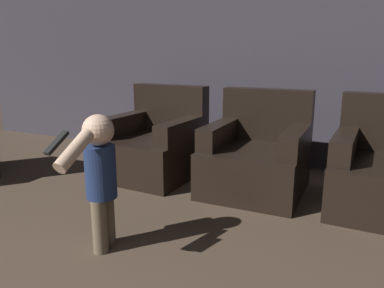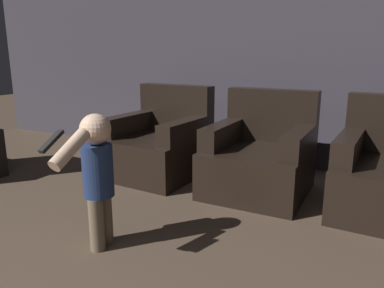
{
  "view_description": "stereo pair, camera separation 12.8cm",
  "coord_description": "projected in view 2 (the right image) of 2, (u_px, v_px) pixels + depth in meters",
  "views": [
    {
      "loc": [
        1.15,
        0.33,
        1.24
      ],
      "look_at": [
        -0.0,
        2.8,
        0.57
      ],
      "focal_mm": 35.0,
      "sensor_mm": 36.0,
      "label": 1
    },
    {
      "loc": [
        1.26,
        0.39,
        1.24
      ],
      "look_at": [
        -0.0,
        2.8,
        0.57
      ],
      "focal_mm": 35.0,
      "sensor_mm": 36.0,
      "label": 2
    }
  ],
  "objects": [
    {
      "name": "armchair_left",
      "position": [
        160.0,
        145.0,
        3.87
      ],
      "size": [
        0.9,
        0.95,
        0.9
      ],
      "rotation": [
        0.0,
        0.0,
        -0.06
      ],
      "color": "black",
      "rests_on": "ground_plane"
    },
    {
      "name": "wall_back",
      "position": [
        265.0,
        47.0,
        4.09
      ],
      "size": [
        8.4,
        0.05,
        2.6
      ],
      "color": "#3D3842",
      "rests_on": "ground_plane"
    },
    {
      "name": "armchair_middle",
      "position": [
        260.0,
        158.0,
        3.38
      ],
      "size": [
        0.85,
        0.91,
        0.9
      ],
      "rotation": [
        0.0,
        0.0,
        0.0
      ],
      "color": "black",
      "rests_on": "ground_plane"
    },
    {
      "name": "person_toddler",
      "position": [
        97.0,
        171.0,
        2.34
      ],
      "size": [
        0.19,
        0.6,
        0.88
      ],
      "rotation": [
        0.0,
        0.0,
        1.77
      ],
      "color": "brown",
      "rests_on": "ground_plane"
    }
  ]
}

